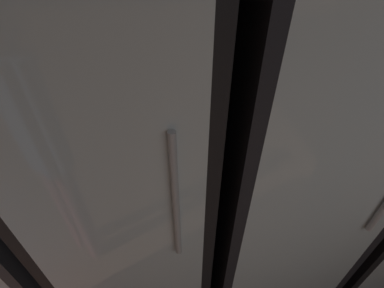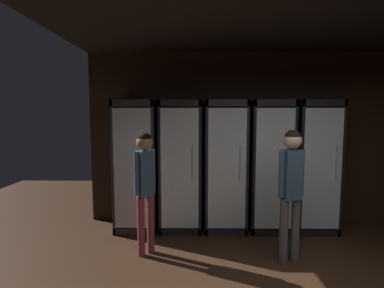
{
  "view_description": "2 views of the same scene",
  "coord_description": "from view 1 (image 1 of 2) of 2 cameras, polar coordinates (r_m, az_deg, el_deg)",
  "views": [
    {
      "loc": [
        -1.3,
        1.86,
        1.69
      ],
      "look_at": [
        -1.24,
        2.32,
        1.31
      ],
      "focal_mm": 24.56,
      "sensor_mm": 36.0,
      "label": 1
    },
    {
      "loc": [
        -1.24,
        -1.87,
        1.79
      ],
      "look_at": [
        -1.29,
        2.3,
        1.38
      ],
      "focal_mm": 27.5,
      "sensor_mm": 36.0,
      "label": 2
    }
  ],
  "objects": [
    {
      "name": "cooler_center",
      "position": [
        1.21,
        19.48,
        0.74
      ],
      "size": [
        0.63,
        0.67,
        2.01
      ],
      "color": "black",
      "rests_on": "ground"
    },
    {
      "name": "cooler_left",
      "position": [
        1.11,
        -14.5,
        -1.69
      ],
      "size": [
        0.63,
        0.67,
        2.01
      ],
      "color": "black",
      "rests_on": "ground"
    }
  ]
}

